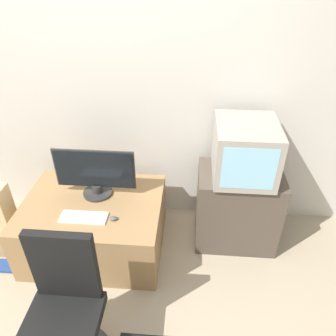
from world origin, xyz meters
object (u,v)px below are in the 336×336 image
at_px(keyboard, 84,217).
at_px(cardboard_box_lower, 3,234).
at_px(office_chair, 66,318).
at_px(book, 8,266).
at_px(crt_tv, 245,151).
at_px(mouse, 114,218).
at_px(main_monitor, 95,173).

relative_size(keyboard, cardboard_box_lower, 1.04).
relative_size(office_chair, book, 5.03).
xyz_separation_m(keyboard, crt_tv, (1.15, 0.37, 0.40)).
relative_size(crt_tv, cardboard_box_lower, 1.51).
height_order(mouse, book, mouse).
bearing_deg(keyboard, mouse, 0.16).
bearing_deg(book, keyboard, 9.16).
distance_m(cardboard_box_lower, book, 0.28).
bearing_deg(crt_tv, main_monitor, -176.05).
height_order(keyboard, office_chair, office_chair).
xyz_separation_m(mouse, cardboard_box_lower, (-1.00, 0.11, -0.35)).
xyz_separation_m(mouse, office_chair, (-0.12, -0.72, -0.10)).
height_order(main_monitor, mouse, main_monitor).
relative_size(keyboard, crt_tv, 0.68).
xyz_separation_m(main_monitor, keyboard, (-0.03, -0.29, -0.19)).
bearing_deg(mouse, book, -173.10).
relative_size(office_chair, cardboard_box_lower, 2.80).
bearing_deg(main_monitor, office_chair, -85.97).
height_order(keyboard, book, keyboard).
height_order(keyboard, crt_tv, crt_tv).
bearing_deg(crt_tv, keyboard, -162.10).
bearing_deg(office_chair, mouse, 80.54).
distance_m(main_monitor, office_chair, 1.06).
height_order(keyboard, cardboard_box_lower, keyboard).
relative_size(mouse, office_chair, 0.06).
height_order(mouse, cardboard_box_lower, mouse).
bearing_deg(keyboard, cardboard_box_lower, 171.62).
relative_size(mouse, book, 0.29).
bearing_deg(mouse, cardboard_box_lower, 173.51).
distance_m(office_chair, cardboard_box_lower, 1.24).
bearing_deg(crt_tv, mouse, -158.22).
distance_m(crt_tv, cardboard_box_lower, 2.08).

